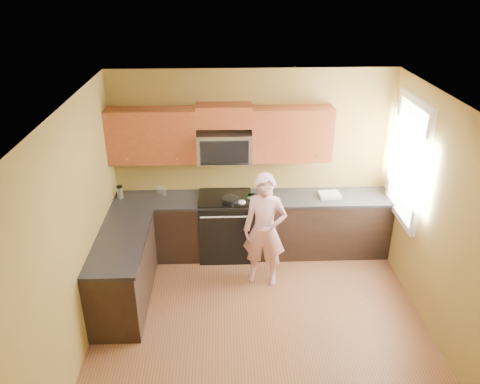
{
  "coord_description": "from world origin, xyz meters",
  "views": [
    {
      "loc": [
        -0.42,
        -4.43,
        3.96
      ],
      "look_at": [
        -0.2,
        1.3,
        1.2
      ],
      "focal_mm": 35.61,
      "sensor_mm": 36.0,
      "label": 1
    }
  ],
  "objects_px": {
    "stove": "(225,226)",
    "travel_mug": "(121,198)",
    "woman": "(265,230)",
    "microwave": "(224,161)",
    "frying_pan": "(231,201)",
    "butter_tub": "(252,200)"
  },
  "relations": [
    {
      "from": "woman",
      "to": "frying_pan",
      "type": "distance_m",
      "value": 0.73
    },
    {
      "from": "microwave",
      "to": "butter_tub",
      "type": "xyz_separation_m",
      "value": [
        0.38,
        -0.17,
        -0.53
      ]
    },
    {
      "from": "stove",
      "to": "travel_mug",
      "type": "relative_size",
      "value": 5.05
    },
    {
      "from": "woman",
      "to": "stove",
      "type": "bearing_deg",
      "value": 140.52
    },
    {
      "from": "microwave",
      "to": "frying_pan",
      "type": "height_order",
      "value": "microwave"
    },
    {
      "from": "frying_pan",
      "to": "butter_tub",
      "type": "relative_size",
      "value": 3.39
    },
    {
      "from": "butter_tub",
      "to": "travel_mug",
      "type": "bearing_deg",
      "value": 176.27
    },
    {
      "from": "microwave",
      "to": "butter_tub",
      "type": "bearing_deg",
      "value": -24.51
    },
    {
      "from": "stove",
      "to": "woman",
      "type": "distance_m",
      "value": 0.93
    },
    {
      "from": "stove",
      "to": "woman",
      "type": "relative_size",
      "value": 0.6
    },
    {
      "from": "stove",
      "to": "butter_tub",
      "type": "distance_m",
      "value": 0.59
    },
    {
      "from": "woman",
      "to": "frying_pan",
      "type": "relative_size",
      "value": 3.77
    },
    {
      "from": "woman",
      "to": "travel_mug",
      "type": "relative_size",
      "value": 8.4
    },
    {
      "from": "frying_pan",
      "to": "microwave",
      "type": "bearing_deg",
      "value": 99.96
    },
    {
      "from": "microwave",
      "to": "frying_pan",
      "type": "xyz_separation_m",
      "value": [
        0.08,
        -0.27,
        -0.5
      ]
    },
    {
      "from": "stove",
      "to": "travel_mug",
      "type": "height_order",
      "value": "travel_mug"
    },
    {
      "from": "woman",
      "to": "travel_mug",
      "type": "height_order",
      "value": "woman"
    },
    {
      "from": "microwave",
      "to": "frying_pan",
      "type": "distance_m",
      "value": 0.57
    },
    {
      "from": "woman",
      "to": "butter_tub",
      "type": "relative_size",
      "value": 12.78
    },
    {
      "from": "woman",
      "to": "travel_mug",
      "type": "distance_m",
      "value": 2.16
    },
    {
      "from": "microwave",
      "to": "woman",
      "type": "relative_size",
      "value": 0.48
    },
    {
      "from": "woman",
      "to": "microwave",
      "type": "bearing_deg",
      "value": 136.18
    }
  ]
}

